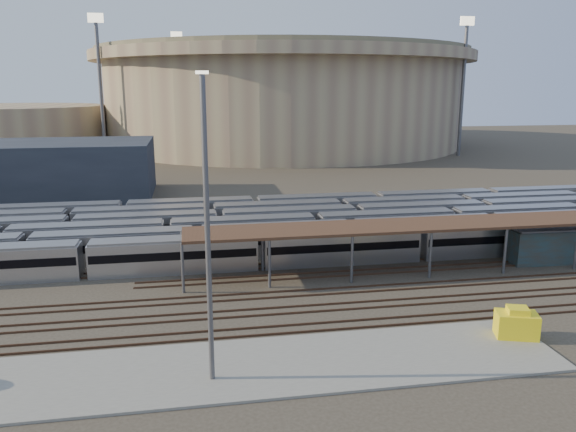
{
  "coord_description": "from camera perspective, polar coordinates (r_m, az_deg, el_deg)",
  "views": [
    {
      "loc": [
        -6.84,
        -51.87,
        20.0
      ],
      "look_at": [
        4.33,
        12.0,
        4.82
      ],
      "focal_mm": 35.0,
      "sensor_mm": 36.0,
      "label": 1
    }
  ],
  "objects": [
    {
      "name": "ground",
      "position": [
        56.01,
        -2.27,
        -7.75
      ],
      "size": [
        420.0,
        420.0,
        0.0
      ],
      "primitive_type": "plane",
      "color": "#383026",
      "rests_on": "ground"
    },
    {
      "name": "apron",
      "position": [
        41.94,
        -6.45,
        -15.24
      ],
      "size": [
        50.0,
        9.0,
        0.2
      ],
      "primitive_type": "cube",
      "color": "gray",
      "rests_on": "ground"
    },
    {
      "name": "subway_trains",
      "position": [
        72.97,
        -4.55,
        -1.31
      ],
      "size": [
        127.2,
        23.9,
        3.6
      ],
      "color": "silver",
      "rests_on": "ground"
    },
    {
      "name": "inspection_shed",
      "position": [
        64.64,
        16.89,
        -0.83
      ],
      "size": [
        60.3,
        6.0,
        5.3
      ],
      "color": "#58585D",
      "rests_on": "ground"
    },
    {
      "name": "empty_tracks",
      "position": [
        51.38,
        -1.52,
        -9.62
      ],
      "size": [
        170.0,
        9.62,
        0.18
      ],
      "color": "#4C3323",
      "rests_on": "ground"
    },
    {
      "name": "stadium",
      "position": [
        194.53,
        -0.51,
        12.14
      ],
      "size": [
        124.0,
        124.0,
        32.5
      ],
      "color": "#9C8C69",
      "rests_on": "ground"
    },
    {
      "name": "secondary_arena",
      "position": [
        189.93,
        -26.42,
        7.9
      ],
      "size": [
        56.0,
        56.0,
        14.0
      ],
      "primitive_type": "cylinder",
      "color": "#9C8C69",
      "rests_on": "ground"
    },
    {
      "name": "service_building",
      "position": [
        111.54,
        -24.52,
        4.26
      ],
      "size": [
        42.0,
        20.0,
        10.0
      ],
      "primitive_type": "cube",
      "color": "#1E232D",
      "rests_on": "ground"
    },
    {
      "name": "floodlight_0",
      "position": [
        163.52,
        -18.54,
        12.75
      ],
      "size": [
        4.0,
        1.0,
        38.4
      ],
      "color": "#58585D",
      "rests_on": "ground"
    },
    {
      "name": "floodlight_2",
      "position": [
        170.2,
        17.36,
        12.82
      ],
      "size": [
        4.0,
        1.0,
        38.4
      ],
      "color": "#58585D",
      "rests_on": "ground"
    },
    {
      "name": "floodlight_3",
      "position": [
        211.9,
        -11.07,
        13.12
      ],
      "size": [
        4.0,
        1.0,
        38.4
      ],
      "color": "#58585D",
      "rests_on": "ground"
    },
    {
      "name": "yard_light_pole",
      "position": [
        36.84,
        -8.18,
        -1.73
      ],
      "size": [
        0.81,
        0.36,
        20.64
      ],
      "color": "#58585D",
      "rests_on": "apron"
    },
    {
      "name": "yellow_equipment",
      "position": [
        49.48,
        22.19,
        -10.19
      ],
      "size": [
        3.64,
        2.86,
        1.99
      ],
      "primitive_type": "cube",
      "rotation": [
        0.0,
        0.0,
        -0.31
      ],
      "color": "yellow",
      "rests_on": "apron"
    }
  ]
}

